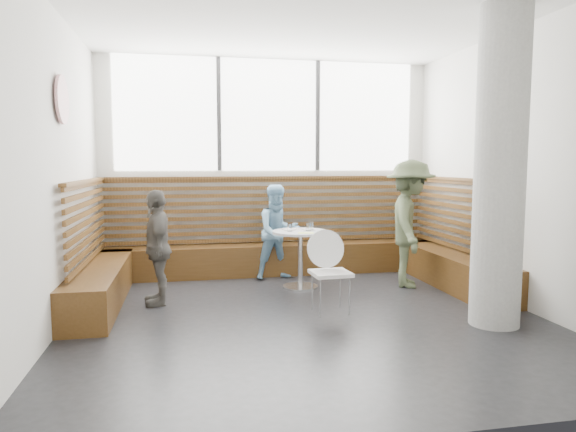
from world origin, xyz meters
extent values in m
cube|color=silver|center=(0.00, 0.00, 1.60)|extent=(5.00, 5.00, 3.20)
cube|color=black|center=(0.00, 0.00, 0.00)|extent=(5.00, 5.00, 0.01)
cube|color=white|center=(0.00, 0.00, 3.20)|extent=(5.00, 5.00, 0.01)
cube|color=white|center=(0.00, 2.48, 2.38)|extent=(4.50, 0.02, 1.65)
cube|color=#3F3F42|center=(-0.75, 2.46, 2.38)|extent=(0.06, 0.04, 1.65)
cube|color=#3F3F42|center=(0.75, 2.46, 2.38)|extent=(0.06, 0.04, 1.65)
cube|color=#412810|center=(0.00, 2.25, 0.23)|extent=(5.00, 0.50, 0.45)
cube|color=#412810|center=(-2.25, 1.25, 0.23)|extent=(0.50, 2.50, 0.45)
cube|color=#412810|center=(2.25, 1.25, 0.23)|extent=(0.50, 2.50, 0.45)
cube|color=#462B11|center=(0.00, 2.42, 0.95)|extent=(4.88, 0.08, 0.98)
cube|color=#462B11|center=(-2.42, 1.25, 0.95)|extent=(0.08, 2.38, 0.98)
cube|color=#462B11|center=(2.42, 1.25, 0.95)|extent=(0.08, 2.38, 0.98)
cylinder|color=gray|center=(1.85, -0.60, 1.60)|extent=(0.50, 0.50, 3.20)
cylinder|color=white|center=(-2.46, 0.40, 2.30)|extent=(0.03, 0.50, 0.50)
cylinder|color=silver|center=(0.23, 1.32, 0.01)|extent=(0.47, 0.47, 0.03)
cylinder|color=silver|center=(0.23, 1.32, 0.38)|extent=(0.07, 0.07, 0.73)
cylinder|color=#B7B7BA|center=(0.23, 1.32, 0.75)|extent=(0.74, 0.74, 0.03)
cube|color=white|center=(0.31, 0.13, 0.44)|extent=(0.41, 0.39, 0.04)
cylinder|color=white|center=(0.31, 0.31, 0.69)|extent=(0.43, 0.10, 0.43)
cylinder|color=silver|center=(0.14, -0.01, 0.21)|extent=(0.02, 0.02, 0.42)
cylinder|color=silver|center=(0.48, -0.01, 0.21)|extent=(0.02, 0.02, 0.42)
cylinder|color=silver|center=(0.14, 0.28, 0.21)|extent=(0.02, 0.02, 0.42)
cylinder|color=silver|center=(0.48, 0.28, 0.21)|extent=(0.02, 0.02, 0.42)
imported|color=#485438|center=(1.70, 1.14, 0.85)|extent=(1.00, 1.26, 1.71)
imported|color=#79ACD1|center=(0.04, 1.92, 0.68)|extent=(0.76, 0.65, 1.35)
imported|color=#57544F|center=(-1.58, 0.87, 0.68)|extent=(0.41, 0.82, 1.35)
cylinder|color=white|center=(0.11, 1.45, 0.77)|extent=(0.20, 0.20, 0.01)
cylinder|color=white|center=(0.36, 1.42, 0.77)|extent=(0.18, 0.18, 0.01)
cylinder|color=white|center=(0.08, 1.29, 0.82)|extent=(0.07, 0.07, 0.10)
cylinder|color=white|center=(0.33, 1.29, 0.82)|extent=(0.07, 0.07, 0.11)
cylinder|color=white|center=(0.39, 1.38, 0.82)|extent=(0.07, 0.07, 0.10)
cube|color=#A5C64C|center=(0.25, 1.10, 0.77)|extent=(0.22, 0.17, 0.00)
camera|label=1|loc=(-1.23, -5.25, 1.65)|focal=32.00mm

